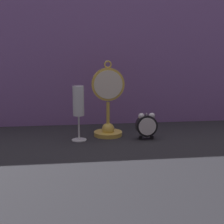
{
  "coord_description": "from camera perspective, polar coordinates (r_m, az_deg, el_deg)",
  "views": [
    {
      "loc": [
        -0.15,
        -1.09,
        0.33
      ],
      "look_at": [
        0.0,
        0.08,
        0.1
      ],
      "focal_mm": 50.0,
      "sensor_mm": 36.0,
      "label": 1
    }
  ],
  "objects": [
    {
      "name": "pocket_watch_on_stand",
      "position": [
        1.23,
        -0.73,
        0.74
      ],
      "size": [
        0.13,
        0.11,
        0.3
      ],
      "color": "gold",
      "rests_on": "ground_plane"
    },
    {
      "name": "ground_plane",
      "position": [
        1.15,
        0.51,
        -5.83
      ],
      "size": [
        4.0,
        4.0,
        0.0
      ],
      "primitive_type": "plane",
      "color": "#232328"
    },
    {
      "name": "champagne_flute",
      "position": [
        1.17,
        -6.16,
        1.27
      ],
      "size": [
        0.06,
        0.06,
        0.21
      ],
      "color": "silver",
      "rests_on": "ground_plane"
    },
    {
      "name": "alarm_clock_twin_bell",
      "position": [
        1.2,
        6.32,
        -2.31
      ],
      "size": [
        0.08,
        0.03,
        0.1
      ],
      "color": "black",
      "rests_on": "ground_plane"
    },
    {
      "name": "fabric_backdrop_drape",
      "position": [
        1.42,
        -1.28,
        10.25
      ],
      "size": [
        1.6,
        0.01,
        0.63
      ],
      "primitive_type": "cube",
      "color": "#8460A8",
      "rests_on": "ground_plane"
    }
  ]
}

